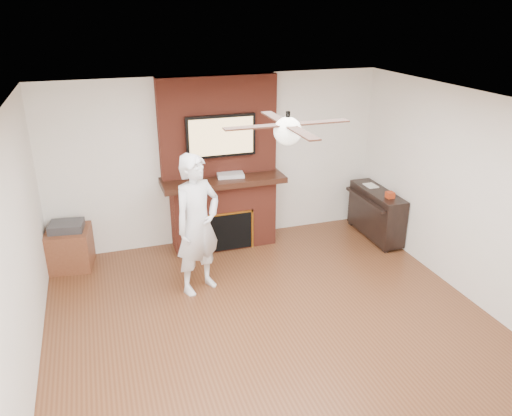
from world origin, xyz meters
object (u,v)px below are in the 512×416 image
object	(u,v)px
fireplace	(221,181)
side_table	(70,246)
piano	(376,212)
person	(198,225)

from	to	relation	value
fireplace	side_table	size ratio (longest dim) A/B	3.78
side_table	piano	xyz separation A→B (m)	(4.51, -0.48, 0.11)
fireplace	person	bearing A→B (deg)	-117.08
side_table	piano	bearing A→B (deg)	1.79
fireplace	piano	bearing A→B (deg)	-13.32
fireplace	person	distance (m)	1.37
fireplace	piano	xyz separation A→B (m)	(2.31, -0.55, -0.58)
side_table	piano	distance (m)	4.54
fireplace	person	size ratio (longest dim) A/B	1.39
fireplace	person	xyz separation A→B (m)	(-0.62, -1.21, -0.10)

